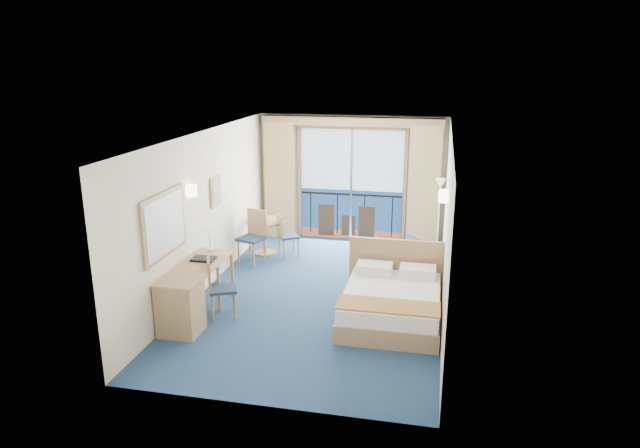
{
  "coord_description": "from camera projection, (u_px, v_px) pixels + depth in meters",
  "views": [
    {
      "loc": [
        1.84,
        -8.69,
        3.85
      ],
      "look_at": [
        -0.05,
        0.2,
        1.19
      ],
      "focal_mm": 32.0,
      "sensor_mm": 36.0,
      "label": 1
    }
  ],
  "objects": [
    {
      "name": "table_chair_a",
      "position": [
        285.0,
        233.0,
        11.35
      ],
      "size": [
        0.53,
        0.52,
        0.87
      ],
      "rotation": [
        0.0,
        0.0,
        2.15
      ],
      "color": "#212F4D",
      "rests_on": "ground"
    },
    {
      "name": "balcony_door",
      "position": [
        351.0,
        188.0,
        12.31
      ],
      "size": [
        2.36,
        0.03,
        2.52
      ],
      "color": "navy",
      "rests_on": "room_walls"
    },
    {
      "name": "bed",
      "position": [
        392.0,
        302.0,
        8.66
      ],
      "size": [
        1.59,
        1.9,
        1.0
      ],
      "color": "tan",
      "rests_on": "ground"
    },
    {
      "name": "desk_lamp",
      "position": [
        209.0,
        233.0,
        9.23
      ],
      "size": [
        0.11,
        0.11,
        0.4
      ],
      "color": "silver",
      "rests_on": "desk"
    },
    {
      "name": "desk",
      "position": [
        184.0,
        301.0,
        8.3
      ],
      "size": [
        0.59,
        1.73,
        0.81
      ],
      "color": "tan",
      "rests_on": "ground"
    },
    {
      "name": "sconce_left",
      "position": [
        191.0,
        191.0,
        8.91
      ],
      "size": [
        0.18,
        0.18,
        0.18
      ],
      "primitive_type": "cylinder",
      "color": "#FFE1B2",
      "rests_on": "room_walls"
    },
    {
      "name": "sconce_right",
      "position": [
        445.0,
        196.0,
        8.56
      ],
      "size": [
        0.18,
        0.18,
        0.18
      ],
      "primitive_type": "cylinder",
      "color": "#FFE1B2",
      "rests_on": "room_walls"
    },
    {
      "name": "mirror",
      "position": [
        164.0,
        225.0,
        8.16
      ],
      "size": [
        0.05,
        1.25,
        0.95
      ],
      "color": "tan",
      "rests_on": "room_walls"
    },
    {
      "name": "room_walls",
      "position": [
        320.0,
        192.0,
        9.11
      ],
      "size": [
        4.04,
        6.54,
        2.72
      ],
      "color": "beige",
      "rests_on": "ground"
    },
    {
      "name": "floor",
      "position": [
        320.0,
        295.0,
        9.61
      ],
      "size": [
        6.5,
        6.5,
        0.0
      ],
      "primitive_type": "plane",
      "color": "navy",
      "rests_on": "ground"
    },
    {
      "name": "wall_print",
      "position": [
        216.0,
        191.0,
        9.97
      ],
      "size": [
        0.04,
        0.42,
        0.52
      ],
      "color": "tan",
      "rests_on": "room_walls"
    },
    {
      "name": "folder",
      "position": [
        204.0,
        259.0,
        8.9
      ],
      "size": [
        0.36,
        0.28,
        0.03
      ],
      "primitive_type": "cube",
      "rotation": [
        0.0,
        0.0,
        0.02
      ],
      "color": "black",
      "rests_on": "desk"
    },
    {
      "name": "curtain_left",
      "position": [
        280.0,
        180.0,
        12.44
      ],
      "size": [
        0.65,
        0.22,
        2.55
      ],
      "primitive_type": "cube",
      "color": "tan",
      "rests_on": "room_walls"
    },
    {
      "name": "curtain_right",
      "position": [
        424.0,
        187.0,
        11.82
      ],
      "size": [
        0.65,
        0.22,
        2.55
      ],
      "primitive_type": "cube",
      "color": "tan",
      "rests_on": "room_walls"
    },
    {
      "name": "desk_chair",
      "position": [
        217.0,
        284.0,
        8.66
      ],
      "size": [
        0.54,
        0.54,
        0.95
      ],
      "rotation": [
        0.0,
        0.0,
        1.98
      ],
      "color": "#212F4D",
      "rests_on": "ground"
    },
    {
      "name": "floor_lamp",
      "position": [
        440.0,
        198.0,
        11.22
      ],
      "size": [
        0.22,
        0.22,
        1.58
      ],
      "color": "silver",
      "rests_on": "ground"
    },
    {
      "name": "armchair",
      "position": [
        402.0,
        256.0,
        10.45
      ],
      "size": [
        1.05,
        1.06,
        0.7
      ],
      "primitive_type": "imported",
      "rotation": [
        0.0,
        0.0,
        3.78
      ],
      "color": "#424650",
      "rests_on": "ground"
    },
    {
      "name": "round_table",
      "position": [
        265.0,
        228.0,
        11.51
      ],
      "size": [
        0.79,
        0.79,
        0.71
      ],
      "color": "tan",
      "rests_on": "ground"
    },
    {
      "name": "nightstand",
      "position": [
        430.0,
        277.0,
        9.73
      ],
      "size": [
        0.38,
        0.36,
        0.5
      ],
      "primitive_type": "cube",
      "color": "#A18255",
      "rests_on": "ground"
    },
    {
      "name": "pelmet",
      "position": [
        351.0,
        122.0,
        11.79
      ],
      "size": [
        3.8,
        0.25,
        0.18
      ],
      "primitive_type": "cube",
      "color": "tan",
      "rests_on": "room_walls"
    },
    {
      "name": "table_chair_b",
      "position": [
        254.0,
        233.0,
        11.03
      ],
      "size": [
        0.56,
        0.57,
        1.04
      ],
      "rotation": [
        0.0,
        0.0,
        -0.3
      ],
      "color": "#212F4D",
      "rests_on": "ground"
    },
    {
      "name": "phone",
      "position": [
        432.0,
        262.0,
        9.61
      ],
      "size": [
        0.2,
        0.17,
        0.08
      ],
      "primitive_type": "cube",
      "rotation": [
        0.0,
        0.0,
        -0.17
      ],
      "color": "silver",
      "rests_on": "nightstand"
    }
  ]
}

